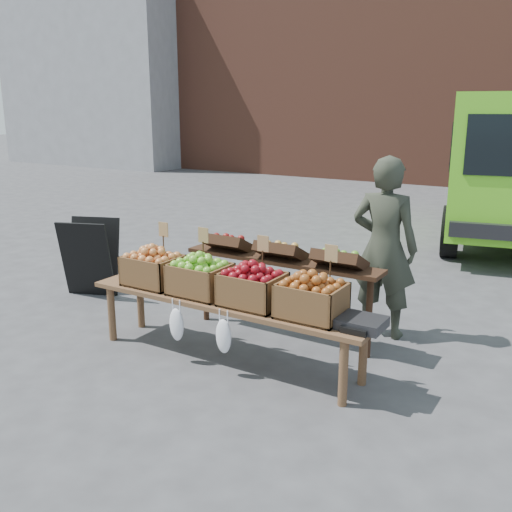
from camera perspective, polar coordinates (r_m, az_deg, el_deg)
The scene contains 12 objects.
ground at distance 5.43m, azimuth -11.77°, elevation -9.43°, with size 80.00×80.00×0.00m, color #464649.
brick_building at distance 19.08m, azimuth 22.58°, elevation 22.07°, with size 24.00×4.00×10.00m, color brown.
grey_building at distance 24.11m, azimuth -15.54°, elevation 17.25°, with size 8.00×3.00×7.00m, color gray.
vendor at distance 5.61m, azimuth 12.69°, elevation 0.81°, with size 0.64×0.42×1.76m, color #313528.
chalkboard_sign at distance 7.05m, azimuth -16.23°, elevation -0.09°, with size 0.61×0.34×0.93m, color black, non-canonical shape.
back_table at distance 5.50m, azimuth 2.48°, elevation -3.04°, with size 2.10×0.44×1.04m, color black, non-canonical shape.
display_bench at distance 5.07m, azimuth -2.99°, elevation -7.41°, with size 2.70×0.56×0.57m, color brown, non-canonical shape.
crate_golden_apples at distance 5.42m, azimuth -10.25°, elevation -1.41°, with size 0.50×0.40×0.28m, color #A88126, non-canonical shape.
crate_russet_pears at distance 5.08m, azimuth -5.61°, elevation -2.33°, with size 0.50×0.40×0.28m, color #4B992C, non-canonical shape.
crate_red_apples at distance 4.78m, azimuth -0.35°, elevation -3.35°, with size 0.50×0.40×0.28m, color #680409, non-canonical shape.
crate_green_apples at distance 4.53m, azimuth 5.58°, elevation -4.46°, with size 0.50×0.40×0.28m, color #AC5326, non-canonical shape.
weighing_scale at distance 4.41m, azimuth 10.53°, elevation -6.59°, with size 0.34×0.30×0.08m, color black.
Camera 1 is at (3.48, -3.55, 2.19)m, focal length 40.00 mm.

